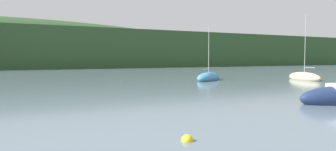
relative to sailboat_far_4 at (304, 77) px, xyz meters
The scene contains 4 objects.
wooded_hillside 109.27m from the sailboat_far_4, 113.93° to the left, with size 352.00×72.21×31.30m.
sailboat_far_4 is the anchor object (origin of this frame).
sailboat_far_6 14.51m from the sailboat_far_4, 157.31° to the left, with size 7.09×6.15×8.37m.
mooring_buoy_near 37.63m from the sailboat_far_4, 147.29° to the right, with size 0.51×0.51×0.51m, color yellow.
Camera 1 is at (-9.12, 20.52, 3.34)m, focal length 31.12 mm.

